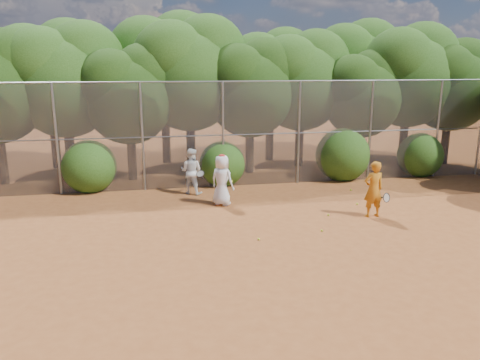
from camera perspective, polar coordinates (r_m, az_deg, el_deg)
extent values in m
plane|color=brown|center=(12.86, 6.50, -7.22)|extent=(80.00, 80.00, 0.00)
cylinder|color=gray|center=(17.96, -21.45, 4.59)|extent=(0.09, 0.09, 4.00)
cylinder|color=gray|center=(17.64, -11.81, 5.11)|extent=(0.09, 0.09, 4.00)
cylinder|color=gray|center=(17.83, -2.09, 5.49)|extent=(0.09, 0.09, 4.00)
cylinder|color=gray|center=(18.51, 7.17, 5.70)|extent=(0.09, 0.09, 4.00)
cylinder|color=gray|center=(19.63, 15.59, 5.77)|extent=(0.09, 0.09, 4.00)
cylinder|color=gray|center=(21.12, 22.96, 5.73)|extent=(0.09, 0.09, 4.00)
cylinder|color=gray|center=(17.82, 1.10, 11.95)|extent=(20.00, 0.05, 0.05)
cylinder|color=gray|center=(18.00, 1.07, 5.58)|extent=(20.00, 0.04, 0.04)
cube|color=slate|center=(18.00, 1.07, 5.58)|extent=(20.00, 0.02, 4.00)
cylinder|color=black|center=(20.60, -27.10, 2.82)|extent=(0.38, 0.38, 2.38)
sphere|color=black|center=(20.47, -25.76, 12.20)|extent=(3.05, 3.05, 3.05)
cylinder|color=black|center=(20.50, -20.03, 3.67)|extent=(0.38, 0.38, 2.52)
sphere|color=#234912|center=(20.24, -20.62, 10.56)|extent=(4.03, 4.03, 4.03)
sphere|color=#234912|center=(20.50, -18.40, 13.60)|extent=(3.23, 3.23, 3.23)
sphere|color=#234912|center=(20.05, -23.00, 12.64)|extent=(3.02, 3.02, 3.02)
cylinder|color=black|center=(19.58, -13.07, 3.19)|extent=(0.36, 0.36, 2.17)
sphere|color=black|center=(19.31, -13.42, 9.40)|extent=(3.47, 3.47, 3.47)
sphere|color=black|center=(19.59, -11.45, 12.10)|extent=(2.78, 2.78, 2.78)
sphere|color=black|center=(19.05, -15.43, 11.31)|extent=(2.60, 2.60, 2.60)
cylinder|color=black|center=(20.57, -6.02, 4.67)|extent=(0.39, 0.39, 2.66)
sphere|color=#234912|center=(20.31, -6.21, 11.95)|extent=(4.26, 4.26, 4.26)
sphere|color=#234912|center=(20.81, -3.97, 14.97)|extent=(3.40, 3.40, 3.40)
sphere|color=#234912|center=(19.94, -8.40, 14.29)|extent=(3.19, 3.19, 3.19)
cylinder|color=black|center=(20.37, 1.18, 4.11)|extent=(0.37, 0.37, 2.27)
sphere|color=black|center=(20.11, 1.21, 10.38)|extent=(3.64, 3.64, 3.64)
sphere|color=black|center=(20.58, 3.05, 12.98)|extent=(2.91, 2.91, 2.91)
sphere|color=black|center=(19.68, -0.47, 12.42)|extent=(2.73, 2.73, 2.73)
cylinder|color=black|center=(21.75, 7.23, 4.87)|extent=(0.38, 0.38, 2.45)
sphere|color=#234912|center=(21.51, 7.43, 11.19)|extent=(3.92, 3.92, 3.92)
sphere|color=#234912|center=(22.11, 9.18, 13.75)|extent=(3.14, 3.14, 3.14)
sphere|color=#234912|center=(21.00, 5.92, 13.31)|extent=(2.94, 2.94, 2.94)
cylinder|color=black|center=(21.77, 14.32, 4.08)|extent=(0.36, 0.36, 2.10)
sphere|color=black|center=(21.53, 14.65, 9.48)|extent=(3.36, 3.36, 3.36)
sphere|color=black|center=(22.08, 16.02, 11.69)|extent=(2.69, 2.69, 2.69)
sphere|color=black|center=(21.02, 13.58, 11.29)|extent=(2.52, 2.52, 2.52)
cylinder|color=black|center=(23.40, 19.32, 5.01)|extent=(0.39, 0.39, 2.59)
sphere|color=#234912|center=(23.18, 19.84, 11.21)|extent=(4.14, 4.14, 4.14)
sphere|color=#234912|center=(23.95, 21.30, 13.64)|extent=(3.32, 3.32, 3.32)
sphere|color=#234912|center=(22.54, 18.78, 13.35)|extent=(3.11, 3.11, 3.11)
cylinder|color=black|center=(24.23, 23.77, 4.56)|extent=(0.37, 0.37, 2.31)
sphere|color=black|center=(24.01, 24.30, 9.88)|extent=(3.70, 3.70, 3.70)
sphere|color=black|center=(24.71, 25.47, 12.00)|extent=(2.96, 2.96, 2.96)
sphere|color=black|center=(23.40, 23.55, 11.70)|extent=(2.77, 2.77, 2.77)
cylinder|color=black|center=(22.91, -21.63, 4.67)|extent=(0.39, 0.39, 2.62)
sphere|color=#234912|center=(22.68, -22.22, 11.09)|extent=(4.20, 4.20, 4.20)
sphere|color=#234912|center=(22.93, -20.15, 13.92)|extent=(3.36, 3.36, 3.36)
sphere|color=#234912|center=(22.51, -24.46, 13.02)|extent=(3.15, 3.15, 3.15)
cylinder|color=black|center=(22.68, -9.02, 5.62)|extent=(0.40, 0.40, 2.80)
sphere|color=#234912|center=(22.45, -9.29, 12.57)|extent=(4.48, 4.48, 4.48)
sphere|color=#234912|center=(22.94, -7.12, 15.47)|extent=(3.58, 3.58, 3.58)
sphere|color=#234912|center=(22.11, -11.46, 14.78)|extent=(3.36, 3.36, 3.36)
cylinder|color=black|center=(22.99, 3.63, 5.53)|extent=(0.38, 0.38, 2.52)
sphere|color=#234912|center=(22.76, 3.73, 11.69)|extent=(4.03, 4.03, 4.03)
sphere|color=#234912|center=(23.34, 5.49, 14.19)|extent=(3.23, 3.23, 3.23)
sphere|color=#234912|center=(22.28, 2.15, 13.73)|extent=(3.02, 3.02, 3.02)
cylinder|color=black|center=(25.01, 13.39, 6.11)|extent=(0.40, 0.40, 2.73)
sphere|color=#234912|center=(24.81, 13.75, 12.24)|extent=(4.37, 4.37, 4.37)
sphere|color=#234912|center=(25.57, 15.33, 14.64)|extent=(3.49, 3.49, 3.49)
sphere|color=#234912|center=(24.20, 12.49, 14.34)|extent=(3.28, 3.28, 3.28)
sphere|color=#234912|center=(18.26, -17.92, 1.83)|extent=(2.00, 2.00, 2.00)
sphere|color=#234912|center=(18.32, -2.20, 2.22)|extent=(1.80, 1.80, 1.80)
sphere|color=#234912|center=(19.63, 12.41, 3.29)|extent=(2.20, 2.20, 2.20)
sphere|color=#234912|center=(21.26, 21.12, 3.07)|extent=(1.90, 1.90, 1.90)
imported|color=#C77317|center=(14.96, 15.96, -1.09)|extent=(0.67, 0.46, 1.76)
torus|color=black|center=(15.01, 17.43, -2.07)|extent=(0.31, 0.20, 0.30)
cylinder|color=black|center=(15.15, 16.80, -2.05)|extent=(0.14, 0.27, 0.09)
imported|color=white|center=(15.62, -2.21, -0.02)|extent=(0.99, 0.96, 1.71)
ellipsoid|color=red|center=(15.45, -2.24, 2.92)|extent=(0.22, 0.22, 0.13)
sphere|color=yellow|center=(15.48, -1.00, -0.16)|extent=(0.07, 0.07, 0.07)
imported|color=white|center=(17.08, -5.97, 1.08)|extent=(1.02, 0.94, 1.68)
torus|color=black|center=(16.82, -4.86, 0.77)|extent=(0.37, 0.34, 0.23)
cylinder|color=black|center=(17.00, -4.66, 0.38)|extent=(0.13, 0.21, 0.22)
sphere|color=yellow|center=(14.94, 10.72, -4.20)|extent=(0.07, 0.07, 0.07)
sphere|color=yellow|center=(16.29, 14.10, -2.84)|extent=(0.07, 0.07, 0.07)
sphere|color=yellow|center=(13.54, 9.94, -6.08)|extent=(0.07, 0.07, 0.07)
sphere|color=yellow|center=(12.73, 2.31, -7.21)|extent=(0.07, 0.07, 0.07)
sphere|color=yellow|center=(18.03, 13.37, -1.18)|extent=(0.07, 0.07, 0.07)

